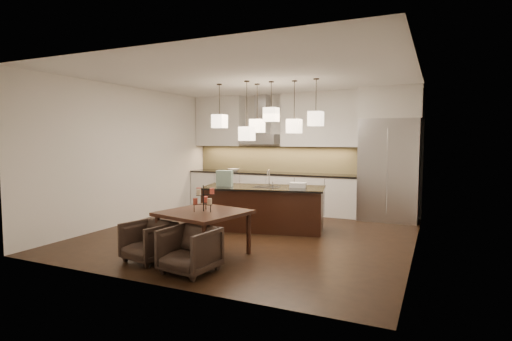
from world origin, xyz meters
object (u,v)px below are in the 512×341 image
at_px(refrigerator, 389,170).
at_px(dining_table, 204,233).
at_px(armchair_left, 148,241).
at_px(armchair_right, 190,250).
at_px(island_body, 264,209).

xyz_separation_m(refrigerator, dining_table, (-2.18, -3.86, -0.74)).
height_order(refrigerator, dining_table, refrigerator).
relative_size(armchair_left, armchair_right, 0.95).
height_order(refrigerator, island_body, refrigerator).
bearing_deg(dining_table, island_body, 99.03).
bearing_deg(armchair_left, refrigerator, 70.07).
relative_size(dining_table, armchair_right, 1.69).
height_order(island_body, armchair_left, island_body).
bearing_deg(refrigerator, dining_table, -119.51).
bearing_deg(dining_table, armchair_left, -123.58).
xyz_separation_m(dining_table, armchair_right, (0.24, -0.73, -0.03)).
relative_size(refrigerator, armchair_left, 3.47).
bearing_deg(armchair_right, island_body, 99.41).
xyz_separation_m(refrigerator, armchair_right, (-1.94, -4.59, -0.78)).
xyz_separation_m(refrigerator, island_body, (-2.07, -1.88, -0.68)).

